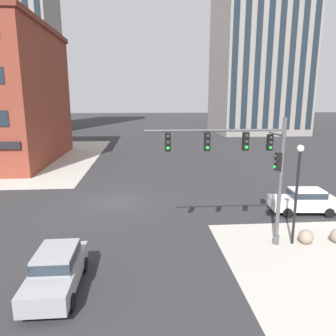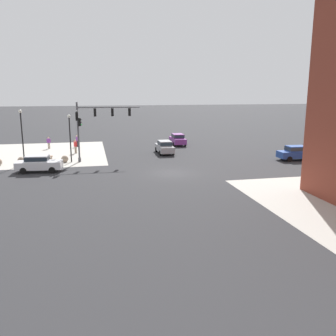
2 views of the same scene
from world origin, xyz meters
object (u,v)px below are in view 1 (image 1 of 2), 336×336
object	(u,v)px
traffic_signal_main	(250,161)
car_main_southbound_near	(57,268)
bollard_sphere_curb_a	(306,237)
car_main_northbound_far	(305,200)
street_lamp_corner_near	(297,183)

from	to	relation	value
traffic_signal_main	car_main_southbound_near	xyz separation A→B (m)	(-9.00, -3.49, -3.60)
bollard_sphere_curb_a	car_main_northbound_far	bearing A→B (deg)	63.88
bollard_sphere_curb_a	car_main_northbound_far	xyz separation A→B (m)	(2.23, 4.54, 0.53)
traffic_signal_main	bollard_sphere_curb_a	distance (m)	5.24
street_lamp_corner_near	bollard_sphere_curb_a	bearing A→B (deg)	-4.18
traffic_signal_main	bollard_sphere_curb_a	size ratio (longest dim) A/B	9.18
car_main_northbound_far	car_main_southbound_near	distance (m)	16.40
traffic_signal_main	car_main_southbound_near	size ratio (longest dim) A/B	1.62
bollard_sphere_curb_a	car_main_southbound_near	world-z (taller)	car_main_southbound_near
car_main_southbound_near	traffic_signal_main	bearing A→B (deg)	21.21
street_lamp_corner_near	car_main_southbound_near	bearing A→B (deg)	-164.01
traffic_signal_main	car_main_northbound_far	world-z (taller)	traffic_signal_main
bollard_sphere_curb_a	street_lamp_corner_near	distance (m)	3.06
street_lamp_corner_near	car_main_northbound_far	xyz separation A→B (m)	(2.95, 4.49, -2.45)
traffic_signal_main	car_main_southbound_near	distance (m)	10.30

